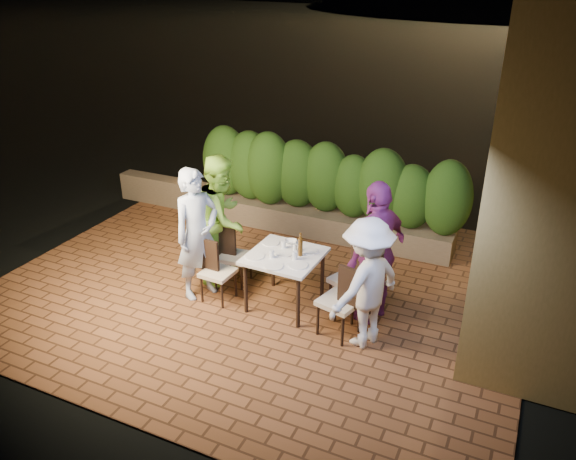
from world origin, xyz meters
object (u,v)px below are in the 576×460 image
Objects in this scene: chair_right_front at (340,300)px; diner_purple at (377,252)px; beer_bottle at (300,244)px; diner_white at (366,283)px; parapet_lamp at (187,179)px; diner_blue at (197,234)px; chair_left_front at (218,271)px; chair_right_back at (352,279)px; diner_green at (223,218)px; chair_left_back at (235,255)px; dining_table at (285,280)px; bowl at (291,242)px.

diner_purple is (0.26, 0.53, 0.44)m from chair_right_front.
beer_bottle is 0.95m from diner_purple.
diner_white reaches higher than parapet_lamp.
diner_blue is (-1.34, -0.27, -0.01)m from beer_bottle.
chair_left_front is 0.47× the size of diner_blue.
beer_bottle is 2.22× the size of parapet_lamp.
chair_right_front is at bearing -69.71° from diner_white.
diner_purple is 13.10× the size of parapet_lamp.
diner_green reaches higher than chair_right_back.
parapet_lamp is at bearing 131.95° from chair_left_back.
chair_right_front is 2.06m from diner_blue.
chair_left_front is 0.90× the size of chair_right_front.
chair_right_back reaches higher than dining_table.
parapet_lamp is (-4.12, 1.99, -0.35)m from diner_purple.
dining_table is 0.50× the size of diner_green.
diner_green reaches higher than chair_left_back.
bowl is 0.19× the size of chair_left_back.
parapet_lamp is at bearing 143.47° from dining_table.
dining_table is at bearing 18.58° from chair_left_front.
chair_left_front is at bearing -48.97° from parapet_lamp.
chair_left_front reaches higher than bowl.
diner_purple reaches higher than chair_right_front.
chair_left_back is at bearing -2.66° from chair_right_front.
chair_left_front is 0.85× the size of chair_right_back.
chair_right_front is at bearing 1.14° from chair_left_front.
chair_left_front is 0.56m from diner_blue.
chair_left_back is 2.06m from diner_purple.
diner_blue is 0.98× the size of diner_purple.
diner_green is 2.68m from parapet_lamp.
chair_left_back is 0.86× the size of chair_right_back.
chair_left_front is 2.09m from diner_purple.
diner_purple reaches higher than diner_white.
diner_purple is 4.59m from parapet_lamp.
chair_left_front is 1.00× the size of chair_left_back.
diner_green is 0.99× the size of diner_purple.
diner_blue is at bearing -52.85° from parapet_lamp.
diner_blue is (-2.01, 0.09, 0.42)m from chair_right_front.
dining_table is 1.27m from diner_purple.
parapet_lamp is at bearing 147.07° from bowl.
beer_bottle is 0.33× the size of chair_right_front.
diner_white is 0.57m from diner_purple.
diner_green reaches higher than beer_bottle.
chair_right_back is at bearing -65.86° from diner_purple.
bowl is at bearing 134.28° from beer_bottle.
diner_green is 2.23m from diner_purple.
dining_table reaches higher than parapet_lamp.
beer_bottle is at bearing 34.43° from chair_right_back.
beer_bottle is 1.19m from chair_left_front.
diner_white is 4.90m from parapet_lamp.
diner_blue is 1.12× the size of diner_white.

